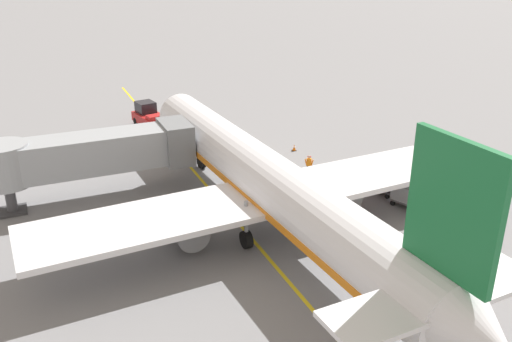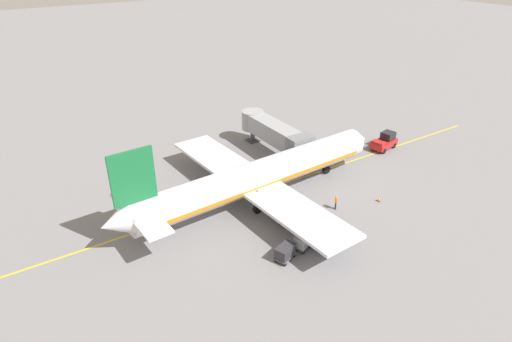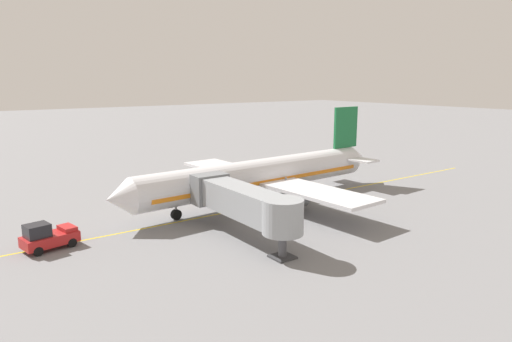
{
  "view_description": "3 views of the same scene",
  "coord_description": "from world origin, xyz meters",
  "px_view_note": "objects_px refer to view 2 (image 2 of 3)",
  "views": [
    {
      "loc": [
        -11.61,
        -30.18,
        16.96
      ],
      "look_at": [
        1.1,
        -0.84,
        3.69
      ],
      "focal_mm": 38.25,
      "sensor_mm": 36.0,
      "label": 1
    },
    {
      "loc": [
        38.75,
        -26.04,
        27.57
      ],
      "look_at": [
        1.53,
        -1.97,
        4.03
      ],
      "focal_mm": 30.32,
      "sensor_mm": 36.0,
      "label": 2
    },
    {
      "loc": [
        -40.85,
        29.2,
        14.22
      ],
      "look_at": [
        2.89,
        -1.86,
        3.45
      ],
      "focal_mm": 31.96,
      "sensor_mm": 36.0,
      "label": 3
    }
  ],
  "objects_px": {
    "jet_bridge": "(274,132)",
    "baggage_cart_third_in_train": "(285,251)",
    "baggage_tug_trailing": "(326,241)",
    "pushback_tractor": "(384,142)",
    "parked_airliner": "(258,177)",
    "baggage_tug_lead": "(300,214)",
    "ground_crew_wing_walker": "(336,202)",
    "safety_cone_nose_left": "(379,199)",
    "baggage_cart_front": "(321,230)",
    "baggage_cart_second_in_train": "(303,240)"
  },
  "relations": [
    {
      "from": "pushback_tractor",
      "to": "baggage_cart_second_in_train",
      "type": "height_order",
      "value": "pushback_tractor"
    },
    {
      "from": "pushback_tractor",
      "to": "baggage_cart_front",
      "type": "height_order",
      "value": "pushback_tractor"
    },
    {
      "from": "parked_airliner",
      "to": "jet_bridge",
      "type": "height_order",
      "value": "parked_airliner"
    },
    {
      "from": "safety_cone_nose_left",
      "to": "jet_bridge",
      "type": "bearing_deg",
      "value": -170.06
    },
    {
      "from": "baggage_cart_front",
      "to": "baggage_cart_second_in_train",
      "type": "height_order",
      "value": "same"
    },
    {
      "from": "parked_airliner",
      "to": "jet_bridge",
      "type": "bearing_deg",
      "value": 136.78
    },
    {
      "from": "baggage_tug_lead",
      "to": "safety_cone_nose_left",
      "type": "relative_size",
      "value": 4.24
    },
    {
      "from": "pushback_tractor",
      "to": "baggage_cart_second_in_train",
      "type": "xyz_separation_m",
      "value": [
        12.28,
        -25.19,
        -0.15
      ]
    },
    {
      "from": "pushback_tractor",
      "to": "baggage_tug_lead",
      "type": "xyz_separation_m",
      "value": [
        8.07,
        -22.26,
        -0.39
      ]
    },
    {
      "from": "parked_airliner",
      "to": "baggage_cart_second_in_train",
      "type": "distance_m",
      "value": 10.59
    },
    {
      "from": "jet_bridge",
      "to": "pushback_tractor",
      "type": "bearing_deg",
      "value": 63.51
    },
    {
      "from": "jet_bridge",
      "to": "ground_crew_wing_walker",
      "type": "height_order",
      "value": "jet_bridge"
    },
    {
      "from": "baggage_cart_third_in_train",
      "to": "safety_cone_nose_left",
      "type": "relative_size",
      "value": 5.01
    },
    {
      "from": "safety_cone_nose_left",
      "to": "baggage_tug_lead",
      "type": "bearing_deg",
      "value": -101.55
    },
    {
      "from": "ground_crew_wing_walker",
      "to": "safety_cone_nose_left",
      "type": "bearing_deg",
      "value": 74.46
    },
    {
      "from": "parked_airliner",
      "to": "ground_crew_wing_walker",
      "type": "xyz_separation_m",
      "value": [
        6.64,
        6.52,
        -2.23
      ]
    },
    {
      "from": "baggage_tug_trailing",
      "to": "baggage_cart_second_in_train",
      "type": "xyz_separation_m",
      "value": [
        -1.09,
        -2.12,
        0.24
      ]
    },
    {
      "from": "baggage_tug_trailing",
      "to": "baggage_cart_third_in_train",
      "type": "relative_size",
      "value": 0.87
    },
    {
      "from": "parked_airliner",
      "to": "pushback_tractor",
      "type": "relative_size",
      "value": 7.88
    },
    {
      "from": "jet_bridge",
      "to": "baggage_cart_third_in_train",
      "type": "relative_size",
      "value": 4.88
    },
    {
      "from": "baggage_tug_lead",
      "to": "baggage_tug_trailing",
      "type": "height_order",
      "value": "same"
    },
    {
      "from": "baggage_tug_lead",
      "to": "baggage_cart_second_in_train",
      "type": "relative_size",
      "value": 0.85
    },
    {
      "from": "jet_bridge",
      "to": "baggage_cart_third_in_train",
      "type": "xyz_separation_m",
      "value": [
        20.26,
        -12.74,
        -2.51
      ]
    },
    {
      "from": "pushback_tractor",
      "to": "baggage_cart_third_in_train",
      "type": "relative_size",
      "value": 1.6
    },
    {
      "from": "pushback_tractor",
      "to": "baggage_cart_third_in_train",
      "type": "bearing_deg",
      "value": -65.37
    },
    {
      "from": "parked_airliner",
      "to": "baggage_tug_lead",
      "type": "height_order",
      "value": "parked_airliner"
    },
    {
      "from": "parked_airliner",
      "to": "baggage_tug_trailing",
      "type": "height_order",
      "value": "parked_airliner"
    },
    {
      "from": "baggage_tug_lead",
      "to": "safety_cone_nose_left",
      "type": "bearing_deg",
      "value": 78.45
    },
    {
      "from": "pushback_tractor",
      "to": "baggage_tug_lead",
      "type": "bearing_deg",
      "value": -70.08
    },
    {
      "from": "pushback_tractor",
      "to": "ground_crew_wing_walker",
      "type": "xyz_separation_m",
      "value": [
        8.64,
        -17.49,
        -0.15
      ]
    },
    {
      "from": "baggage_tug_lead",
      "to": "parked_airliner",
      "type": "bearing_deg",
      "value": -163.98
    },
    {
      "from": "parked_airliner",
      "to": "baggage_tug_trailing",
      "type": "distance_m",
      "value": 11.68
    },
    {
      "from": "baggage_cart_second_in_train",
      "to": "jet_bridge",
      "type": "bearing_deg",
      "value": 152.92
    },
    {
      "from": "parked_airliner",
      "to": "safety_cone_nose_left",
      "type": "xyz_separation_m",
      "value": [
        8.17,
        12.03,
        -2.9
      ]
    },
    {
      "from": "jet_bridge",
      "to": "baggage_tug_trailing",
      "type": "relative_size",
      "value": 5.61
    },
    {
      "from": "baggage_cart_front",
      "to": "baggage_tug_lead",
      "type": "bearing_deg",
      "value": 175.57
    },
    {
      "from": "jet_bridge",
      "to": "baggage_tug_trailing",
      "type": "distance_m",
      "value": 22.53
    },
    {
      "from": "ground_crew_wing_walker",
      "to": "jet_bridge",
      "type": "bearing_deg",
      "value": 171.47
    },
    {
      "from": "pushback_tractor",
      "to": "baggage_tug_trailing",
      "type": "relative_size",
      "value": 1.85
    },
    {
      "from": "jet_bridge",
      "to": "baggage_tug_trailing",
      "type": "height_order",
      "value": "jet_bridge"
    },
    {
      "from": "parked_airliner",
      "to": "pushback_tractor",
      "type": "bearing_deg",
      "value": 94.76
    },
    {
      "from": "parked_airliner",
      "to": "ground_crew_wing_walker",
      "type": "height_order",
      "value": "parked_airliner"
    },
    {
      "from": "baggage_tug_lead",
      "to": "baggage_cart_third_in_train",
      "type": "relative_size",
      "value": 0.85
    },
    {
      "from": "ground_crew_wing_walker",
      "to": "safety_cone_nose_left",
      "type": "xyz_separation_m",
      "value": [
        1.53,
        5.52,
        -0.66
      ]
    },
    {
      "from": "jet_bridge",
      "to": "baggage_cart_second_in_train",
      "type": "bearing_deg",
      "value": -27.08
    },
    {
      "from": "baggage_tug_trailing",
      "to": "baggage_cart_front",
      "type": "distance_m",
      "value": 1.48
    },
    {
      "from": "pushback_tractor",
      "to": "baggage_tug_trailing",
      "type": "height_order",
      "value": "pushback_tractor"
    },
    {
      "from": "baggage_cart_second_in_train",
      "to": "safety_cone_nose_left",
      "type": "xyz_separation_m",
      "value": [
        -2.11,
        13.22,
        -0.66
      ]
    },
    {
      "from": "baggage_tug_lead",
      "to": "baggage_cart_front",
      "type": "relative_size",
      "value": 0.85
    },
    {
      "from": "ground_crew_wing_walker",
      "to": "parked_airliner",
      "type": "bearing_deg",
      "value": -135.53
    }
  ]
}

